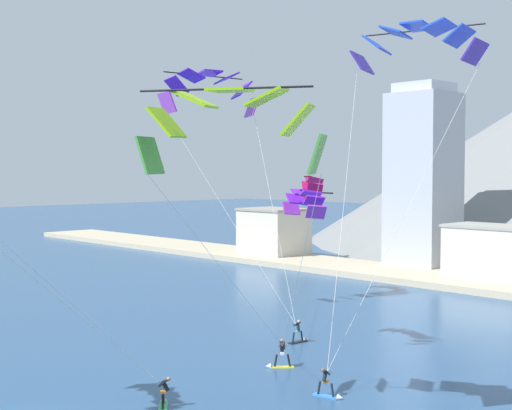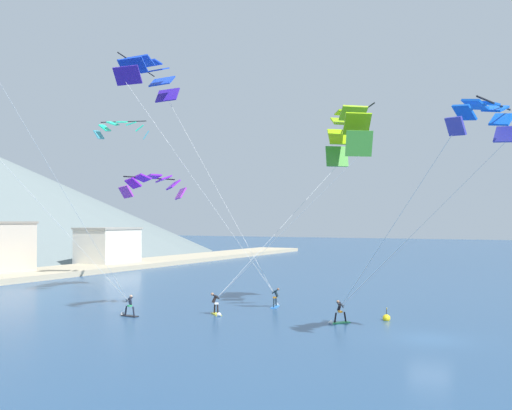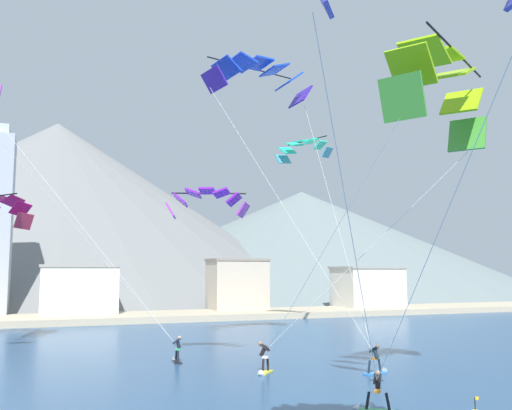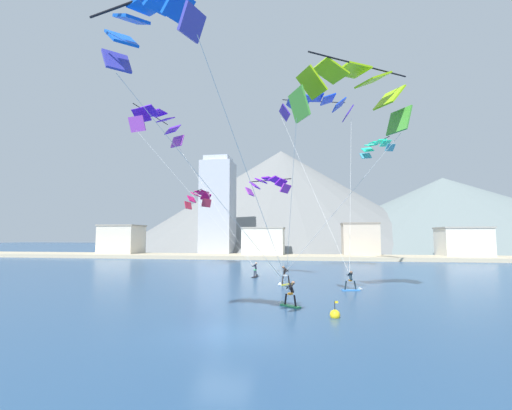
% 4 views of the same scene
% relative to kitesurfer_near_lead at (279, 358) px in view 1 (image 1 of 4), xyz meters
% --- Properties ---
extents(kitesurfer_near_lead, '(1.45, 1.57, 1.77)m').
position_rel_kitesurfer_near_lead_xyz_m(kitesurfer_near_lead, '(0.00, 0.00, 0.00)').
color(kitesurfer_near_lead, yellow).
rests_on(kitesurfer_near_lead, ground).
extents(kitesurfer_near_trail, '(1.61, 1.40, 1.64)m').
position_rel_kitesurfer_near_lead_xyz_m(kitesurfer_near_trail, '(0.98, -9.31, -0.09)').
color(kitesurfer_near_trail, '#33B266').
rests_on(kitesurfer_near_trail, ground).
extents(kitesurfer_mid_center, '(1.79, 0.76, 1.68)m').
position_rel_kitesurfer_near_lead_xyz_m(kitesurfer_mid_center, '(5.87, -2.22, -0.07)').
color(kitesurfer_mid_center, '#337FDB').
rests_on(kitesurfer_mid_center, ground).
extents(kitesurfer_far_left, '(0.59, 1.77, 1.68)m').
position_rel_kitesurfer_near_lead_xyz_m(kitesurfer_far_left, '(-3.50, 5.67, -0.09)').
color(kitesurfer_far_left, black).
rests_on(kitesurfer_far_left, ground).
extents(parafoil_kite_near_lead, '(9.36, 11.73, 14.37)m').
position_rel_kitesurfer_near_lead_xyz_m(parafoil_kite_near_lead, '(5.37, -8.68, 13.70)').
color(parafoil_kite_near_lead, green).
extents(parafoil_kite_mid_center, '(8.98, 13.60, 20.21)m').
position_rel_kitesurfer_near_lead_xyz_m(parafoil_kite_mid_center, '(3.37, 9.29, 19.80)').
color(parafoil_kite_mid_center, '#381DA2').
extents(parafoil_kite_far_left, '(14.75, 8.96, 19.17)m').
position_rel_kitesurfer_near_lead_xyz_m(parafoil_kite_far_left, '(-16.65, 8.59, 18.40)').
color(parafoil_kite_far_left, '#A644C3').
extents(parafoil_kite_distant_high_outer, '(5.18, 3.41, 1.90)m').
position_rel_kitesurfer_near_lead_xyz_m(parafoil_kite_distant_high_outer, '(-1.99, 4.48, 9.50)').
color(parafoil_kite_distant_high_outer, purple).
extents(parafoil_kite_distant_low_drift, '(5.39, 4.86, 2.79)m').
position_rel_kitesurfer_near_lead_xyz_m(parafoil_kite_distant_low_drift, '(-14.76, 19.45, 9.90)').
color(parafoil_kite_distant_low_drift, '#B92C45').
extents(shore_building_harbour_front, '(8.35, 6.94, 6.88)m').
position_rel_kitesurfer_near_lead_xyz_m(shore_building_harbour_front, '(-38.50, 38.23, 2.91)').
color(shore_building_harbour_front, beige).
rests_on(shore_building_harbour_front, ground).
extents(shore_building_quay_west, '(8.73, 5.87, 6.27)m').
position_rel_kitesurfer_near_lead_xyz_m(shore_building_quay_west, '(-7.15, 39.16, 2.60)').
color(shore_building_quay_west, silver).
rests_on(shore_building_quay_west, ground).
extents(highrise_tower, '(7.00, 7.00, 22.45)m').
position_rel_kitesurfer_near_lead_xyz_m(highrise_tower, '(-18.16, 43.29, 10.47)').
color(highrise_tower, '#A8ADB7').
rests_on(highrise_tower, ground).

